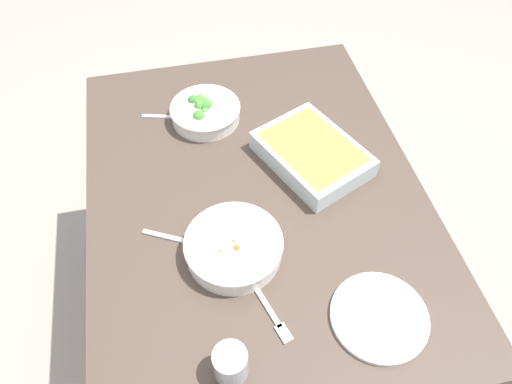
{
  "coord_description": "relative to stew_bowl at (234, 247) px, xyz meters",
  "views": [
    {
      "loc": [
        -0.8,
        0.17,
        1.76
      ],
      "look_at": [
        0.0,
        0.0,
        0.74
      ],
      "focal_mm": 33.92,
      "sensor_mm": 36.0,
      "label": 1
    }
  ],
  "objects": [
    {
      "name": "baking_dish",
      "position": [
        0.25,
        -0.27,
        0.0
      ],
      "size": [
        0.36,
        0.32,
        0.06
      ],
      "color": "silver",
      "rests_on": "dining_table"
    },
    {
      "name": "broccoli_bowl",
      "position": [
        0.49,
        -0.0,
        -0.0
      ],
      "size": [
        0.21,
        0.21,
        0.07
      ],
      "color": "white",
      "rests_on": "dining_table"
    },
    {
      "name": "spoon_by_stew",
      "position": [
        0.06,
        0.11,
        -0.03
      ],
      "size": [
        0.1,
        0.16,
        0.01
      ],
      "color": "silver",
      "rests_on": "dining_table"
    },
    {
      "name": "ground_plane",
      "position": [
        0.18,
        -0.09,
        -0.77
      ],
      "size": [
        6.0,
        6.0,
        0.0
      ],
      "primitive_type": "plane",
      "color": "#9E9389"
    },
    {
      "name": "spoon_by_broccoli",
      "position": [
        0.52,
        0.08,
        -0.03
      ],
      "size": [
        0.06,
        0.17,
        0.01
      ],
      "color": "silver",
      "rests_on": "dining_table"
    },
    {
      "name": "dining_table",
      "position": [
        0.18,
        -0.09,
        -0.12
      ],
      "size": [
        1.2,
        0.9,
        0.74
      ],
      "color": "#4C3D33",
      "rests_on": "ground_plane"
    },
    {
      "name": "drink_cup",
      "position": [
        -0.28,
        0.06,
        0.01
      ],
      "size": [
        0.07,
        0.07,
        0.08
      ],
      "color": "#B2BCC6",
      "rests_on": "dining_table"
    },
    {
      "name": "side_plate",
      "position": [
        -0.23,
        -0.29,
        -0.03
      ],
      "size": [
        0.22,
        0.22,
        0.01
      ],
      "primitive_type": "cylinder",
      "color": "white",
      "rests_on": "dining_table"
    },
    {
      "name": "fork_on_table",
      "position": [
        -0.17,
        -0.05,
        -0.03
      ],
      "size": [
        0.17,
        0.07,
        0.01
      ],
      "color": "silver",
      "rests_on": "dining_table"
    },
    {
      "name": "stew_bowl",
      "position": [
        0.0,
        0.0,
        0.0
      ],
      "size": [
        0.24,
        0.24,
        0.06
      ],
      "color": "white",
      "rests_on": "dining_table"
    }
  ]
}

